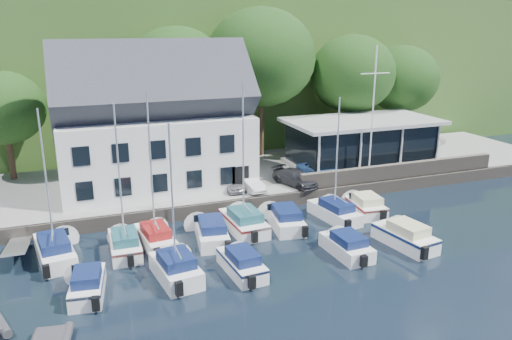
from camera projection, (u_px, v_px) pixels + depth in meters
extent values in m
plane|color=black|center=(342.00, 276.00, 26.93)|extent=(180.00, 180.00, 0.00)
cube|color=gray|center=(238.00, 178.00, 42.51)|extent=(60.00, 13.00, 1.00)
cube|color=#5B5249|center=(267.00, 202.00, 36.67)|extent=(60.00, 0.30, 1.00)
cube|color=#2E5921|center=(150.00, 57.00, 80.38)|extent=(160.00, 75.00, 16.00)
cube|color=#535B2D|center=(185.00, 6.00, 87.97)|extent=(50.00, 30.00, 0.30)
cube|color=#5B5249|center=(401.00, 170.00, 40.77)|extent=(18.00, 0.50, 1.20)
imported|color=#AFAFB4|center=(232.00, 183.00, 37.77)|extent=(1.33, 3.25, 1.10)
imported|color=silver|center=(249.00, 182.00, 37.75)|extent=(1.72, 3.62, 1.15)
imported|color=#28292D|center=(295.00, 178.00, 38.83)|extent=(2.93, 4.46, 1.20)
imported|color=#2E548E|center=(321.00, 170.00, 40.69)|extent=(2.54, 4.14, 1.32)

